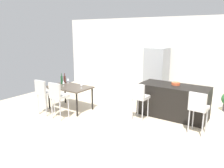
# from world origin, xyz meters

# --- Properties ---
(ground_plane) EXTENTS (10.00, 10.00, 0.00)m
(ground_plane) POSITION_xyz_m (0.00, 0.00, 0.00)
(ground_plane) COLOR beige
(back_wall) EXTENTS (10.00, 0.12, 2.90)m
(back_wall) POSITION_xyz_m (0.00, 2.72, 1.45)
(back_wall) COLOR silver
(back_wall) RESTS_ON ground_plane
(kitchen_island) EXTENTS (1.90, 0.84, 0.92)m
(kitchen_island) POSITION_xyz_m (0.55, 0.94, 0.46)
(kitchen_island) COLOR black
(kitchen_island) RESTS_ON ground_plane
(bar_chair_left) EXTENTS (0.41, 0.41, 1.05)m
(bar_chair_left) POSITION_xyz_m (-0.12, 0.13, 0.70)
(bar_chair_left) COLOR beige
(bar_chair_left) RESTS_ON ground_plane
(bar_chair_middle) EXTENTS (0.42, 0.42, 1.05)m
(bar_chair_middle) POSITION_xyz_m (1.42, 0.13, 0.70)
(bar_chair_middle) COLOR beige
(bar_chair_middle) RESTS_ON ground_plane
(dining_table) EXTENTS (1.32, 0.82, 0.74)m
(dining_table) POSITION_xyz_m (-2.32, -0.30, 0.67)
(dining_table) COLOR #4C4238
(dining_table) RESTS_ON ground_plane
(dining_chair_near) EXTENTS (0.42, 0.42, 1.05)m
(dining_chair_near) POSITION_xyz_m (-2.61, -1.06, 0.70)
(dining_chair_near) COLOR beige
(dining_chair_near) RESTS_ON ground_plane
(dining_chair_far) EXTENTS (0.41, 0.41, 1.05)m
(dining_chair_far) POSITION_xyz_m (-2.02, -1.06, 0.70)
(dining_chair_far) COLOR beige
(dining_chair_far) RESTS_ON ground_plane
(wine_bottle_corner) EXTENTS (0.06, 0.06, 0.35)m
(wine_bottle_corner) POSITION_xyz_m (-2.75, -0.22, 0.88)
(wine_bottle_corner) COLOR #194723
(wine_bottle_corner) RESTS_ON dining_table
(wine_bottle_left) EXTENTS (0.07, 0.07, 0.32)m
(wine_bottle_left) POSITION_xyz_m (-2.80, -0.05, 0.86)
(wine_bottle_left) COLOR #471E19
(wine_bottle_left) RESTS_ON dining_table
(wine_glass_middle) EXTENTS (0.07, 0.07, 0.17)m
(wine_glass_middle) POSITION_xyz_m (-2.51, -0.38, 0.86)
(wine_glass_middle) COLOR silver
(wine_glass_middle) RESTS_ON dining_table
(wine_glass_right) EXTENTS (0.07, 0.07, 0.17)m
(wine_glass_right) POSITION_xyz_m (-2.69, -0.00, 0.86)
(wine_glass_right) COLOR silver
(wine_glass_right) RESTS_ON dining_table
(wine_glass_far) EXTENTS (0.07, 0.07, 0.17)m
(wine_glass_far) POSITION_xyz_m (-1.88, -0.25, 0.86)
(wine_glass_far) COLOR silver
(wine_glass_far) RESTS_ON dining_table
(refrigerator) EXTENTS (0.72, 0.68, 1.84)m
(refrigerator) POSITION_xyz_m (-0.58, 2.28, 0.92)
(refrigerator) COLOR #939699
(refrigerator) RESTS_ON ground_plane
(fruit_bowl) EXTENTS (0.24, 0.24, 0.07)m
(fruit_bowl) POSITION_xyz_m (0.56, 1.02, 0.96)
(fruit_bowl) COLOR #C6512D
(fruit_bowl) RESTS_ON kitchen_island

